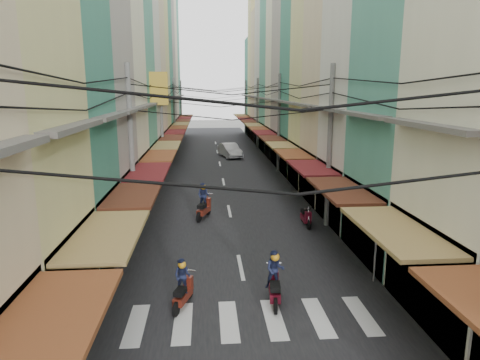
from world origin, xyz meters
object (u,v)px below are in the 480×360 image
white_car (230,157)px  market_umbrella (427,229)px  bicycle (434,272)px  traffic_sign (377,225)px

white_car → market_umbrella: size_ratio=1.99×
white_car → market_umbrella: bearing=-94.8°
white_car → bicycle: 29.72m
market_umbrella → traffic_sign: bearing=155.2°
bicycle → market_umbrella: market_umbrella is taller
white_car → market_umbrella: 30.89m
market_umbrella → traffic_sign: size_ratio=0.84×
white_car → traffic_sign: (3.58, -29.70, 2.20)m
white_car → bicycle: size_ratio=3.12×
market_umbrella → traffic_sign: 1.65m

